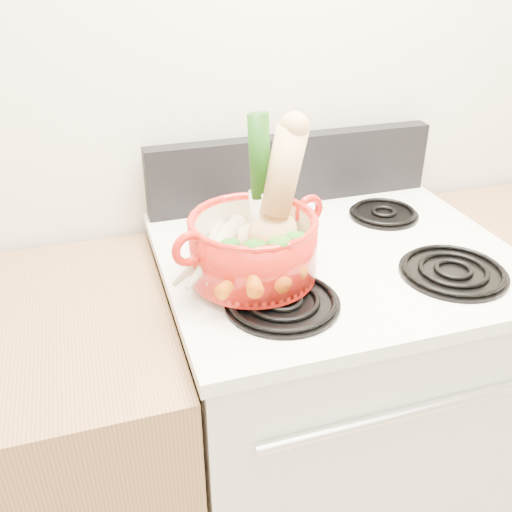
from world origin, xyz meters
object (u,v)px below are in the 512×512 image
object	(u,v)px
stove_body	(325,413)
squash	(274,194)
dutch_oven	(253,247)
leek	(261,185)

from	to	relation	value
stove_body	squash	xyz separation A→B (m)	(-0.17, -0.03, 0.67)
stove_body	squash	bearing A→B (deg)	-168.49
dutch_oven	leek	bearing A→B (deg)	36.85
stove_body	leek	size ratio (longest dim) A/B	3.06
squash	leek	size ratio (longest dim) A/B	0.89
squash	leek	distance (m)	0.03
dutch_oven	squash	xyz separation A→B (m)	(0.05, 0.03, 0.10)
squash	leek	world-z (taller)	leek
stove_body	dutch_oven	bearing A→B (deg)	-164.03
dutch_oven	stove_body	bearing A→B (deg)	-2.26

